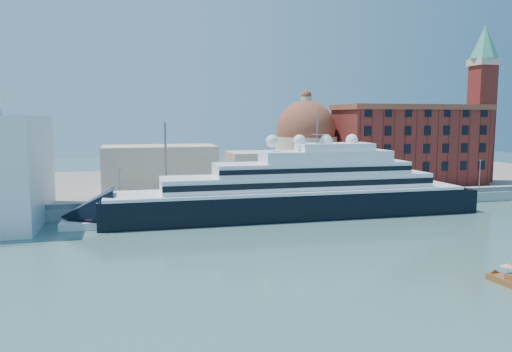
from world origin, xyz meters
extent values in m
plane|color=#335957|center=(0.00, 0.00, 0.00)|extent=(400.00, 400.00, 0.00)
cube|color=gray|center=(0.00, 34.00, 1.25)|extent=(180.00, 10.00, 2.50)
cube|color=slate|center=(0.00, 75.00, 1.00)|extent=(260.00, 72.00, 2.00)
cube|color=slate|center=(0.00, 29.50, 3.10)|extent=(180.00, 0.10, 1.20)
cube|color=black|center=(5.86, 23.00, 2.25)|extent=(79.87, 12.29, 6.66)
cone|color=black|center=(-36.12, 23.00, 2.25)|extent=(10.24, 12.29, 12.29)
cube|color=black|center=(45.79, 23.00, 2.05)|extent=(6.14, 11.26, 6.14)
cube|color=white|center=(5.86, 23.00, 5.84)|extent=(77.82, 12.49, 0.61)
cube|color=white|center=(7.91, 23.00, 7.68)|extent=(59.39, 10.24, 3.07)
cube|color=black|center=(7.91, 17.88, 7.68)|extent=(59.39, 0.15, 1.23)
cube|color=white|center=(10.98, 23.00, 10.55)|extent=(43.01, 9.22, 2.66)
cube|color=white|center=(14.05, 23.00, 13.11)|extent=(28.67, 8.19, 2.46)
cube|color=white|center=(16.10, 23.00, 15.15)|extent=(16.38, 7.17, 1.64)
cylinder|color=slate|center=(12.00, 23.00, 19.45)|extent=(0.31, 0.31, 7.17)
sphere|color=white|center=(1.76, 23.00, 16.59)|extent=(2.66, 2.66, 2.66)
sphere|color=white|center=(7.91, 23.00, 16.59)|extent=(2.66, 2.66, 2.66)
sphere|color=white|center=(14.05, 23.00, 16.59)|extent=(2.66, 2.66, 2.66)
sphere|color=white|center=(20.19, 23.00, 16.59)|extent=(2.66, 2.66, 2.66)
cube|color=white|center=(-35.02, 21.36, 0.62)|extent=(12.58, 4.86, 1.65)
cube|color=white|center=(-32.96, 21.24, 1.96)|extent=(4.27, 2.82, 1.24)
cube|color=brown|center=(19.65, -26.77, 0.36)|extent=(2.71, 6.36, 1.03)
cylinder|color=slate|center=(19.60, -26.26, 1.65)|extent=(0.06, 0.06, 1.65)
cone|color=red|center=(19.60, -26.26, 2.57)|extent=(1.85, 1.85, 0.41)
cube|color=maroon|center=(52.00, 52.00, 13.00)|extent=(42.00, 18.00, 22.00)
cube|color=brown|center=(52.00, 52.00, 24.50)|extent=(43.00, 19.00, 1.50)
cube|color=maroon|center=(76.00, 52.00, 19.50)|extent=(6.00, 6.00, 35.00)
cube|color=beige|center=(76.00, 52.00, 38.00)|extent=(7.00, 7.00, 2.00)
cone|color=#3F8B75|center=(76.00, 52.00, 44.00)|extent=(8.40, 8.40, 10.00)
cylinder|color=beige|center=(22.00, 58.00, 9.00)|extent=(18.00, 18.00, 14.00)
sphere|color=brown|center=(22.00, 58.00, 18.00)|extent=(17.00, 17.00, 17.00)
cylinder|color=beige|center=(22.00, 58.00, 26.00)|extent=(3.00, 3.00, 3.00)
cube|color=beige|center=(8.00, 56.00, 7.00)|extent=(18.00, 14.00, 10.00)
cube|color=beige|center=(-20.00, 58.00, 8.00)|extent=(30.00, 16.00, 12.00)
cylinder|color=slate|center=(-30.00, 31.00, 6.50)|extent=(0.24, 0.24, 8.00)
cube|color=slate|center=(-30.00, 31.00, 10.60)|extent=(0.80, 0.30, 0.25)
cylinder|color=slate|center=(0.00, 31.00, 6.50)|extent=(0.24, 0.24, 8.00)
cube|color=slate|center=(0.00, 31.00, 10.60)|extent=(0.80, 0.30, 0.25)
cylinder|color=slate|center=(30.00, 31.00, 6.50)|extent=(0.24, 0.24, 8.00)
cube|color=slate|center=(30.00, 31.00, 10.60)|extent=(0.80, 0.30, 0.25)
cylinder|color=slate|center=(60.00, 31.00, 6.50)|extent=(0.24, 0.24, 8.00)
cube|color=slate|center=(60.00, 31.00, 10.60)|extent=(0.80, 0.30, 0.25)
cylinder|color=slate|center=(-20.00, 33.00, 11.50)|extent=(0.50, 0.50, 18.00)
camera|label=1|loc=(-27.38, -79.19, 21.60)|focal=35.00mm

